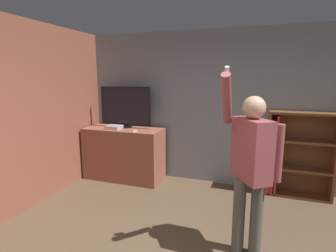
{
  "coord_description": "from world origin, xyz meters",
  "views": [
    {
      "loc": [
        0.68,
        -1.68,
        1.89
      ],
      "look_at": [
        -0.5,
        1.74,
        1.22
      ],
      "focal_mm": 28.0,
      "sensor_mm": 36.0,
      "label": 1
    }
  ],
  "objects_px": {
    "television": "(125,107)",
    "game_console": "(114,127)",
    "bookshelf": "(293,156)",
    "person": "(251,161)"
  },
  "relations": [
    {
      "from": "television",
      "to": "game_console",
      "type": "distance_m",
      "value": 0.43
    },
    {
      "from": "person",
      "to": "television",
      "type": "bearing_deg",
      "value": -159.91
    },
    {
      "from": "bookshelf",
      "to": "person",
      "type": "height_order",
      "value": "person"
    },
    {
      "from": "television",
      "to": "bookshelf",
      "type": "bearing_deg",
      "value": 2.5
    },
    {
      "from": "game_console",
      "to": "bookshelf",
      "type": "bearing_deg",
      "value": 6.31
    },
    {
      "from": "game_console",
      "to": "bookshelf",
      "type": "relative_size",
      "value": 0.19
    },
    {
      "from": "person",
      "to": "bookshelf",
      "type": "bearing_deg",
      "value": 125.55
    },
    {
      "from": "game_console",
      "to": "bookshelf",
      "type": "distance_m",
      "value": 3.07
    },
    {
      "from": "game_console",
      "to": "bookshelf",
      "type": "height_order",
      "value": "bookshelf"
    },
    {
      "from": "television",
      "to": "bookshelf",
      "type": "height_order",
      "value": "television"
    }
  ]
}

